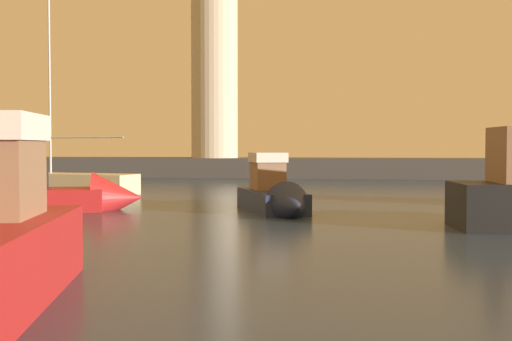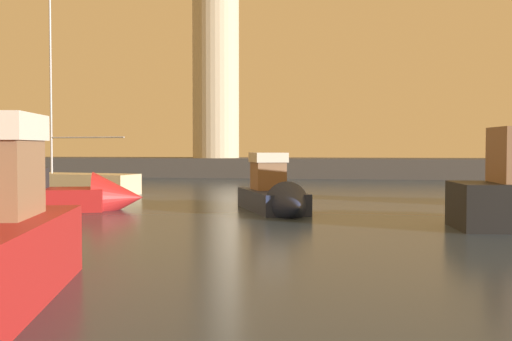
{
  "view_description": "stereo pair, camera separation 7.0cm",
  "coord_description": "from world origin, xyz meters",
  "px_view_note": "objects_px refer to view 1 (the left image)",
  "views": [
    {
      "loc": [
        3.98,
        -2.12,
        2.71
      ],
      "look_at": [
        0.54,
        19.48,
        1.88
      ],
      "focal_mm": 44.96,
      "sensor_mm": 36.0,
      "label": 1
    },
    {
      "loc": [
        4.05,
        -2.11,
        2.71
      ],
      "look_at": [
        0.54,
        19.48,
        1.88
      ],
      "focal_mm": 44.96,
      "sensor_mm": 36.0,
      "label": 2
    }
  ],
  "objects_px": {
    "sailboat_moored": "(64,183)",
    "motorboat_1": "(65,196)",
    "motorboat_4": "(277,196)",
    "lighthouse": "(214,54)"
  },
  "relations": [
    {
      "from": "motorboat_4",
      "to": "sailboat_moored",
      "type": "xyz_separation_m",
      "value": [
        -13.37,
        8.55,
        -0.04
      ]
    },
    {
      "from": "lighthouse",
      "to": "motorboat_4",
      "type": "bearing_deg",
      "value": -72.65
    },
    {
      "from": "lighthouse",
      "to": "motorboat_4",
      "type": "distance_m",
      "value": 33.03
    },
    {
      "from": "lighthouse",
      "to": "sailboat_moored",
      "type": "bearing_deg",
      "value": -100.59
    },
    {
      "from": "sailboat_moored",
      "to": "motorboat_1",
      "type": "bearing_deg",
      "value": -63.94
    },
    {
      "from": "motorboat_1",
      "to": "motorboat_4",
      "type": "relative_size",
      "value": 1.16
    },
    {
      "from": "lighthouse",
      "to": "motorboat_1",
      "type": "distance_m",
      "value": 32.24
    },
    {
      "from": "motorboat_4",
      "to": "lighthouse",
      "type": "bearing_deg",
      "value": 107.35
    },
    {
      "from": "lighthouse",
      "to": "motorboat_4",
      "type": "relative_size",
      "value": 2.91
    },
    {
      "from": "sailboat_moored",
      "to": "lighthouse",
      "type": "bearing_deg",
      "value": 79.41
    }
  ]
}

